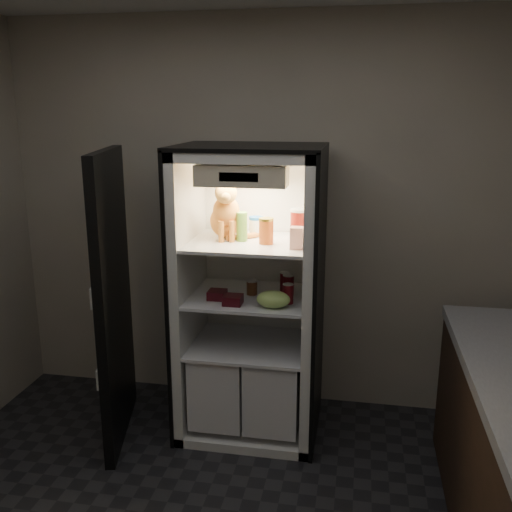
{
  "coord_description": "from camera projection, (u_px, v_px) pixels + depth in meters",
  "views": [
    {
      "loc": [
        0.66,
        -2.04,
        2.09
      ],
      "look_at": [
        0.04,
        1.32,
        1.2
      ],
      "focal_mm": 40.0,
      "sensor_mm": 36.0,
      "label": 1
    }
  ],
  "objects": [
    {
      "name": "parmesan_shaker",
      "position": [
        242.0,
        227.0,
        3.5
      ],
      "size": [
        0.07,
        0.07,
        0.18
      ],
      "color": "#217B26",
      "rests_on": "refrigerator"
    },
    {
      "name": "soda_can_a",
      "position": [
        285.0,
        282.0,
        3.68
      ],
      "size": [
        0.07,
        0.07,
        0.12
      ],
      "color": "black",
      "rests_on": "refrigerator"
    },
    {
      "name": "pepper_jar",
      "position": [
        300.0,
        225.0,
        3.51
      ],
      "size": [
        0.12,
        0.12,
        0.2
      ],
      "color": "maroon",
      "rests_on": "refrigerator"
    },
    {
      "name": "refrigerator",
      "position": [
        251.0,
        314.0,
        3.7
      ],
      "size": [
        0.9,
        0.72,
        1.88
      ],
      "color": "white",
      "rests_on": "floor"
    },
    {
      "name": "cream_carton",
      "position": [
        297.0,
        238.0,
        3.32
      ],
      "size": [
        0.07,
        0.07,
        0.13
      ],
      "primitive_type": "cube",
      "color": "white",
      "rests_on": "refrigerator"
    },
    {
      "name": "grape_bag",
      "position": [
        273.0,
        299.0,
        3.37
      ],
      "size": [
        0.2,
        0.15,
        0.1
      ],
      "primitive_type": "ellipsoid",
      "color": "#8CB253",
      "rests_on": "refrigerator"
    },
    {
      "name": "salsa_jar",
      "position": [
        266.0,
        231.0,
        3.43
      ],
      "size": [
        0.09,
        0.09,
        0.16
      ],
      "color": "maroon",
      "rests_on": "refrigerator"
    },
    {
      "name": "berry_box_right",
      "position": [
        233.0,
        300.0,
        3.43
      ],
      "size": [
        0.11,
        0.11,
        0.06
      ],
      "primitive_type": "cube",
      "color": "#450B11",
      "rests_on": "refrigerator"
    },
    {
      "name": "mayo_tub",
      "position": [
        256.0,
        227.0,
        3.63
      ],
      "size": [
        0.09,
        0.09,
        0.13
      ],
      "color": "white",
      "rests_on": "refrigerator"
    },
    {
      "name": "soda_can_c",
      "position": [
        288.0,
        294.0,
        3.44
      ],
      "size": [
        0.07,
        0.07,
        0.12
      ],
      "color": "black",
      "rests_on": "refrigerator"
    },
    {
      "name": "soda_can_b",
      "position": [
        288.0,
        285.0,
        3.59
      ],
      "size": [
        0.07,
        0.07,
        0.13
      ],
      "color": "black",
      "rests_on": "refrigerator"
    },
    {
      "name": "tabby_cat",
      "position": [
        226.0,
        215.0,
        3.57
      ],
      "size": [
        0.36,
        0.4,
        0.4
      ],
      "rotation": [
        0.0,
        0.0,
        0.24
      ],
      "color": "orange",
      "rests_on": "refrigerator"
    },
    {
      "name": "room_shell",
      "position": [
        182.0,
        235.0,
        2.18
      ],
      "size": [
        3.6,
        3.6,
        3.6
      ],
      "color": "white",
      "rests_on": "floor"
    },
    {
      "name": "fridge_door",
      "position": [
        113.0,
        301.0,
        3.57
      ],
      "size": [
        0.27,
        0.86,
        1.85
      ],
      "rotation": [
        0.0,
        0.0,
        0.24
      ],
      "color": "black",
      "rests_on": "floor"
    },
    {
      "name": "berry_box_left",
      "position": [
        217.0,
        295.0,
        3.53
      ],
      "size": [
        0.11,
        0.11,
        0.05
      ],
      "primitive_type": "cube",
      "color": "#450B11",
      "rests_on": "refrigerator"
    },
    {
      "name": "condiment_jar",
      "position": [
        252.0,
        287.0,
        3.61
      ],
      "size": [
        0.07,
        0.07,
        0.1
      ],
      "color": "#552E18",
      "rests_on": "refrigerator"
    }
  ]
}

